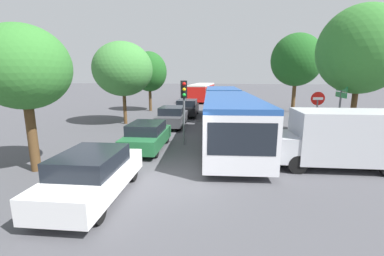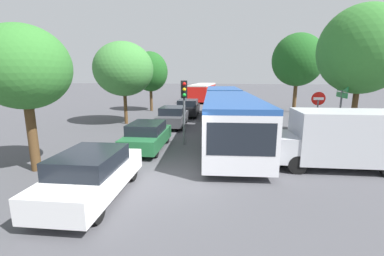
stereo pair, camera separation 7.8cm
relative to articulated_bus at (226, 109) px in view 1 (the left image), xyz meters
The scene contains 16 objects.
ground_plane 8.85m from the articulated_bus, 101.52° to the right, with size 200.00×200.00×0.00m, color #47474C.
articulated_bus is the anchor object (origin of this frame).
city_bus_rear 21.13m from the articulated_bus, 99.95° to the left, with size 2.96×11.17×2.38m.
queued_car_white 10.94m from the articulated_bus, 110.73° to the right, with size 1.95×4.28×1.46m.
queued_car_green 6.33m from the articulated_bus, 127.57° to the right, with size 1.84×4.04×1.38m.
queued_car_graphite 4.01m from the articulated_bus, 166.09° to the left, with size 1.93×4.23×1.45m.
queued_car_black 6.96m from the articulated_bus, 120.63° to the left, with size 1.99×4.35×1.49m.
white_van 7.88m from the articulated_bus, 54.04° to the right, with size 5.08×2.17×2.31m.
traffic_light 4.49m from the articulated_bus, 119.51° to the right, with size 0.37×0.39×3.40m.
no_entry_sign 5.55m from the articulated_bus, 30.07° to the right, with size 0.70×0.08×2.82m.
direction_sign_post 6.62m from the articulated_bus, 17.91° to the right, with size 0.10×1.40×3.60m.
tree_left_near 11.43m from the articulated_bus, 130.98° to the right, with size 3.31×3.31×5.48m.
tree_left_mid 8.20m from the articulated_bus, 168.76° to the left, with size 4.37×4.37×6.09m.
tree_left_far 12.07m from the articulated_bus, 131.74° to the left, with size 3.53×3.53×6.00m.
tree_right_near 8.06m from the articulated_bus, 13.43° to the right, with size 4.43×4.43×7.29m.
tree_right_mid 12.67m from the articulated_bus, 56.51° to the left, with size 4.91×4.91×7.66m.
Camera 1 is at (1.85, -8.46, 3.69)m, focal length 24.00 mm.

